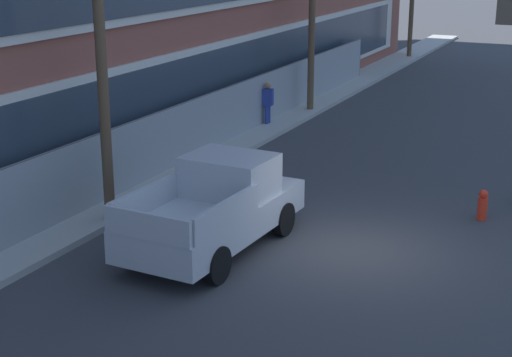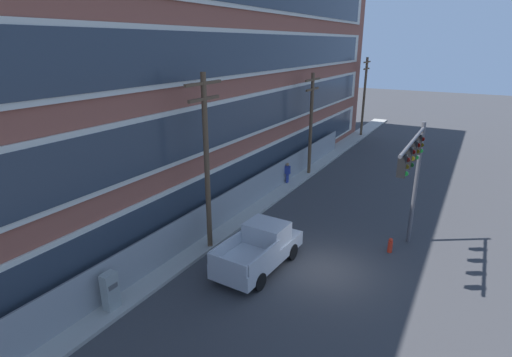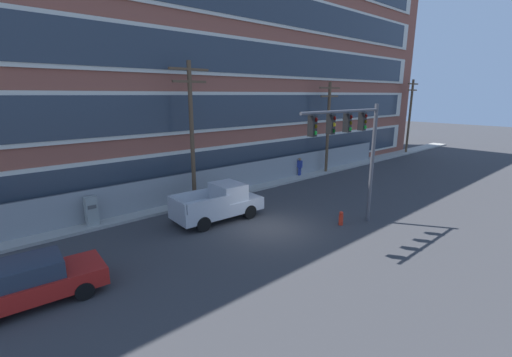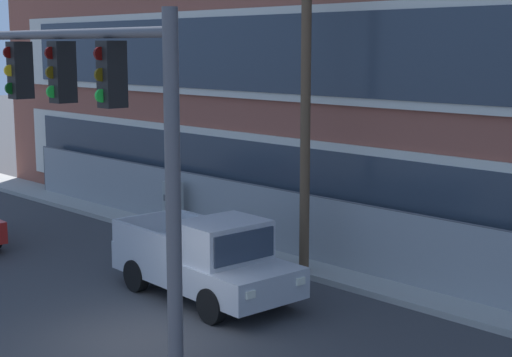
{
  "view_description": "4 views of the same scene",
  "coord_description": "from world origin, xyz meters",
  "px_view_note": "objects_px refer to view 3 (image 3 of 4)",
  "views": [
    {
      "loc": [
        -15.76,
        -4.92,
        6.74
      ],
      "look_at": [
        -0.84,
        2.11,
        1.65
      ],
      "focal_mm": 55.0,
      "sensor_mm": 36.0,
      "label": 1
    },
    {
      "loc": [
        -15.82,
        -5.1,
        10.12
      ],
      "look_at": [
        1.69,
        4.76,
        3.26
      ],
      "focal_mm": 28.0,
      "sensor_mm": 36.0,
      "label": 2
    },
    {
      "loc": [
        -11.88,
        -12.26,
        6.93
      ],
      "look_at": [
        0.54,
        1.75,
        2.33
      ],
      "focal_mm": 24.0,
      "sensor_mm": 36.0,
      "label": 3
    },
    {
      "loc": [
        12.69,
        -8.77,
        5.99
      ],
      "look_at": [
        -1.37,
        4.7,
        2.71
      ],
      "focal_mm": 55.0,
      "sensor_mm": 36.0,
      "label": 4
    }
  ],
  "objects_px": {
    "traffic_signal_mast": "(353,138)",
    "utility_pole_near_corner": "(192,128)",
    "electrical_cabinet": "(92,212)",
    "sedan_red": "(31,281)",
    "pickup_truck_silver": "(220,203)",
    "fire_hydrant": "(341,218)",
    "utility_pole_far_east": "(410,113)",
    "utility_pole_midblock": "(328,123)",
    "pedestrian_near_cabinet": "(300,166)"
  },
  "relations": [
    {
      "from": "utility_pole_far_east",
      "to": "fire_hydrant",
      "type": "bearing_deg",
      "value": -161.57
    },
    {
      "from": "electrical_cabinet",
      "to": "fire_hydrant",
      "type": "bearing_deg",
      "value": -39.89
    },
    {
      "from": "pedestrian_near_cabinet",
      "to": "fire_hydrant",
      "type": "xyz_separation_m",
      "value": [
        -6.71,
        -8.91,
        -0.59
      ]
    },
    {
      "from": "utility_pole_midblock",
      "to": "fire_hydrant",
      "type": "distance_m",
      "value": 13.52
    },
    {
      "from": "pickup_truck_silver",
      "to": "fire_hydrant",
      "type": "relative_size",
      "value": 6.7
    },
    {
      "from": "utility_pole_near_corner",
      "to": "utility_pole_far_east",
      "type": "xyz_separation_m",
      "value": [
        29.92,
        0.37,
        -0.17
      ]
    },
    {
      "from": "traffic_signal_mast",
      "to": "electrical_cabinet",
      "type": "xyz_separation_m",
      "value": [
        -9.93,
        9.2,
        -3.99
      ]
    },
    {
      "from": "pickup_truck_silver",
      "to": "sedan_red",
      "type": "bearing_deg",
      "value": -166.16
    },
    {
      "from": "traffic_signal_mast",
      "to": "utility_pole_midblock",
      "type": "bearing_deg",
      "value": 41.86
    },
    {
      "from": "utility_pole_midblock",
      "to": "pedestrian_near_cabinet",
      "type": "xyz_separation_m",
      "value": [
        -3.04,
        0.49,
        -3.51
      ]
    },
    {
      "from": "sedan_red",
      "to": "utility_pole_far_east",
      "type": "relative_size",
      "value": 0.53
    },
    {
      "from": "electrical_cabinet",
      "to": "pedestrian_near_cabinet",
      "type": "xyz_separation_m",
      "value": [
        16.98,
        0.33,
        0.11
      ]
    },
    {
      "from": "pickup_truck_silver",
      "to": "utility_pole_near_corner",
      "type": "distance_m",
      "value": 5.06
    },
    {
      "from": "sedan_red",
      "to": "pickup_truck_silver",
      "type": "bearing_deg",
      "value": 13.84
    },
    {
      "from": "sedan_red",
      "to": "utility_pole_far_east",
      "type": "xyz_separation_m",
      "value": [
        39.69,
        5.82,
        3.97
      ]
    },
    {
      "from": "sedan_red",
      "to": "utility_pole_far_east",
      "type": "bearing_deg",
      "value": 8.35
    },
    {
      "from": "electrical_cabinet",
      "to": "pedestrian_near_cabinet",
      "type": "bearing_deg",
      "value": 1.11
    },
    {
      "from": "pickup_truck_silver",
      "to": "electrical_cabinet",
      "type": "relative_size",
      "value": 3.04
    },
    {
      "from": "utility_pole_near_corner",
      "to": "sedan_red",
      "type": "bearing_deg",
      "value": -150.85
    },
    {
      "from": "utility_pole_midblock",
      "to": "utility_pole_near_corner",
      "type": "bearing_deg",
      "value": -179.12
    },
    {
      "from": "utility_pole_near_corner",
      "to": "utility_pole_far_east",
      "type": "height_order",
      "value": "utility_pole_near_corner"
    },
    {
      "from": "utility_pole_midblock",
      "to": "pedestrian_near_cabinet",
      "type": "bearing_deg",
      "value": 170.85
    },
    {
      "from": "sedan_red",
      "to": "utility_pole_midblock",
      "type": "xyz_separation_m",
      "value": [
        23.69,
        5.66,
        3.68
      ]
    },
    {
      "from": "sedan_red",
      "to": "utility_pole_midblock",
      "type": "distance_m",
      "value": 24.64
    },
    {
      "from": "pickup_truck_silver",
      "to": "electrical_cabinet",
      "type": "height_order",
      "value": "pickup_truck_silver"
    },
    {
      "from": "traffic_signal_mast",
      "to": "fire_hydrant",
      "type": "bearing_deg",
      "value": 61.41
    },
    {
      "from": "pickup_truck_silver",
      "to": "utility_pole_near_corner",
      "type": "xyz_separation_m",
      "value": [
        0.27,
        3.11,
        3.98
      ]
    },
    {
      "from": "traffic_signal_mast",
      "to": "pickup_truck_silver",
      "type": "bearing_deg",
      "value": 125.64
    },
    {
      "from": "pickup_truck_silver",
      "to": "pedestrian_near_cabinet",
      "type": "height_order",
      "value": "pickup_truck_silver"
    },
    {
      "from": "traffic_signal_mast",
      "to": "sedan_red",
      "type": "xyz_separation_m",
      "value": [
        -13.6,
        3.38,
        -4.05
      ]
    },
    {
      "from": "traffic_signal_mast",
      "to": "utility_pole_near_corner",
      "type": "height_order",
      "value": "utility_pole_near_corner"
    },
    {
      "from": "utility_pole_near_corner",
      "to": "electrical_cabinet",
      "type": "xyz_separation_m",
      "value": [
        -6.1,
        0.37,
        -4.08
      ]
    },
    {
      "from": "traffic_signal_mast",
      "to": "fire_hydrant",
      "type": "height_order",
      "value": "traffic_signal_mast"
    },
    {
      "from": "utility_pole_far_east",
      "to": "traffic_signal_mast",
      "type": "bearing_deg",
      "value": -160.57
    },
    {
      "from": "sedan_red",
      "to": "pedestrian_near_cabinet",
      "type": "xyz_separation_m",
      "value": [
        20.65,
        6.15,
        0.17
      ]
    },
    {
      "from": "electrical_cabinet",
      "to": "traffic_signal_mast",
      "type": "bearing_deg",
      "value": -42.82
    },
    {
      "from": "electrical_cabinet",
      "to": "fire_hydrant",
      "type": "xyz_separation_m",
      "value": [
        10.27,
        -8.58,
        -0.48
      ]
    },
    {
      "from": "traffic_signal_mast",
      "to": "electrical_cabinet",
      "type": "bearing_deg",
      "value": 137.18
    },
    {
      "from": "sedan_red",
      "to": "pedestrian_near_cabinet",
      "type": "relative_size",
      "value": 2.71
    },
    {
      "from": "sedan_red",
      "to": "utility_pole_midblock",
      "type": "bearing_deg",
      "value": 13.44
    },
    {
      "from": "electrical_cabinet",
      "to": "pedestrian_near_cabinet",
      "type": "height_order",
      "value": "electrical_cabinet"
    },
    {
      "from": "pickup_truck_silver",
      "to": "sedan_red",
      "type": "xyz_separation_m",
      "value": [
        -9.5,
        -2.34,
        -0.15
      ]
    },
    {
      "from": "pickup_truck_silver",
      "to": "utility_pole_midblock",
      "type": "relative_size",
      "value": 0.65
    },
    {
      "from": "traffic_signal_mast",
      "to": "utility_pole_near_corner",
      "type": "distance_m",
      "value": 9.62
    },
    {
      "from": "utility_pole_near_corner",
      "to": "pedestrian_near_cabinet",
      "type": "xyz_separation_m",
      "value": [
        10.88,
        0.7,
        -3.96
      ]
    },
    {
      "from": "utility_pole_near_corner",
      "to": "electrical_cabinet",
      "type": "bearing_deg",
      "value": 176.48
    },
    {
      "from": "traffic_signal_mast",
      "to": "electrical_cabinet",
      "type": "distance_m",
      "value": 14.11
    },
    {
      "from": "traffic_signal_mast",
      "to": "utility_pole_far_east",
      "type": "distance_m",
      "value": 27.66
    },
    {
      "from": "utility_pole_midblock",
      "to": "pickup_truck_silver",
      "type": "bearing_deg",
      "value": -166.82
    },
    {
      "from": "traffic_signal_mast",
      "to": "sedan_red",
      "type": "relative_size",
      "value": 1.41
    }
  ]
}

